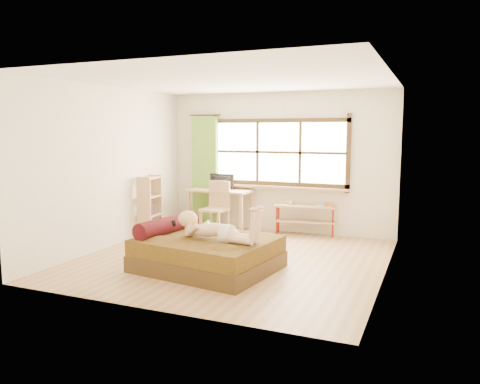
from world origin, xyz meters
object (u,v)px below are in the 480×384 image
at_px(kitten, 167,225).
at_px(desk, 220,195).
at_px(chair, 217,204).
at_px(pipe_shelf, 306,213).
at_px(bed, 205,252).
at_px(woman, 215,220).
at_px(bookshelf, 150,206).

height_order(kitten, desk, desk).
bearing_deg(chair, pipe_shelf, 19.23).
height_order(chair, pipe_shelf, chair).
bearing_deg(chair, bed, -65.68).
distance_m(bed, woman, 0.52).
distance_m(chair, bookshelf, 1.27).
relative_size(kitten, bookshelf, 0.24).
bearing_deg(woman, pipe_shelf, 86.51).
bearing_deg(bookshelf, bed, -44.50).
height_order(woman, bookshelf, bookshelf).
distance_m(woman, bookshelf, 2.64).
bearing_deg(bed, bookshelf, 149.86).
bearing_deg(woman, bed, 171.94).
relative_size(chair, bookshelf, 0.89).
bearing_deg(chair, bookshelf, -143.26).
distance_m(woman, chair, 2.52).
bearing_deg(pipe_shelf, bookshelf, -165.35).
distance_m(desk, pipe_shelf, 1.76).
bearing_deg(chair, kitten, -81.82).
height_order(desk, pipe_shelf, desk).
bearing_deg(pipe_shelf, bed, -114.88).
relative_size(bed, bookshelf, 1.79).
bearing_deg(bookshelf, kitten, -54.97).
bearing_deg(woman, chair, 123.22).
xyz_separation_m(woman, bookshelf, (-2.12, 1.57, -0.16)).
xyz_separation_m(woman, kitten, (-0.87, 0.15, -0.16)).
height_order(kitten, chair, chair).
height_order(bed, pipe_shelf, bed).
xyz_separation_m(chair, pipe_shelf, (1.63, 0.48, -0.14)).
bearing_deg(bookshelf, desk, 42.08).
height_order(pipe_shelf, bookshelf, bookshelf).
xyz_separation_m(bed, woman, (0.19, -0.06, 0.48)).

